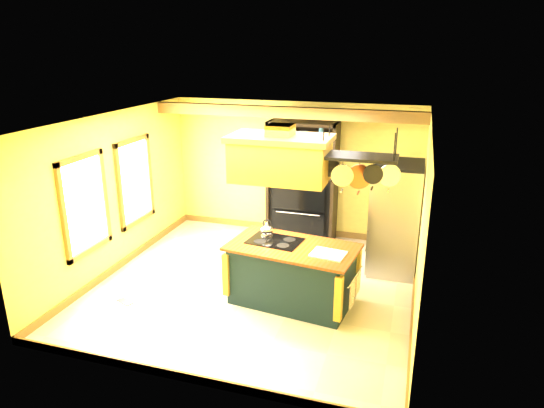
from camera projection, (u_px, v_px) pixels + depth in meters
The scene contains 15 objects.
floor at pixel (255, 285), 7.92m from camera, with size 5.00×5.00×0.00m, color beige.
ceiling at pixel (253, 120), 7.07m from camera, with size 5.00×5.00×0.00m, color white.
wall_back at pixel (295, 169), 9.76m from camera, with size 5.00×0.02×2.70m, color #E6D354.
wall_front at pixel (178, 278), 5.23m from camera, with size 5.00×0.02×2.70m, color #E6D354.
wall_left at pixel (114, 193), 8.19m from camera, with size 0.02×5.00×2.70m, color #E6D354.
wall_right at pixel (422, 224), 6.80m from camera, with size 0.02×5.00×2.70m, color #E6D354.
ceiling_beam at pixel (284, 112), 8.65m from camera, with size 5.00×0.15×0.20m, color olive.
window_near at pixel (85, 205), 7.44m from camera, with size 0.06×1.06×1.56m.
window_far at pixel (135, 181), 8.71m from camera, with size 0.06×1.06×1.56m.
kitchen_island at pixel (292, 273), 7.28m from camera, with size 2.00×1.28×1.11m.
range_hood at pixel (280, 157), 6.78m from camera, with size 1.43×0.81×0.80m.
pot_rack at pixel (359, 164), 6.49m from camera, with size 1.09×0.50×0.85m.
refrigerator at pixel (395, 220), 8.21m from camera, with size 0.81×0.95×1.87m.
hutch at pixel (302, 195), 9.60m from camera, with size 1.34×0.61×2.37m.
floor_register at pixel (125, 302), 7.40m from camera, with size 0.28×0.12×0.01m, color black.
Camera 1 is at (2.35, -6.70, 3.75)m, focal length 32.00 mm.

